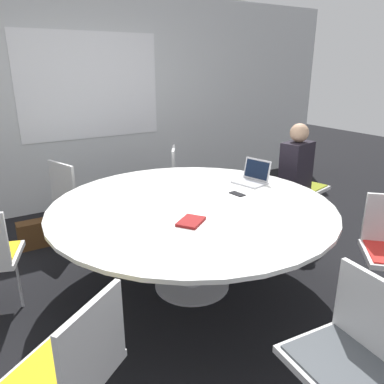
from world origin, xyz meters
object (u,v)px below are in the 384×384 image
(handbag, at_px, (36,234))
(spiral_notebook, at_px, (191,221))
(chair_0, at_px, (300,181))
(chair_2, at_px, (74,192))
(cell_phone, at_px, (237,194))
(person_0, at_px, (297,170))
(chair_5, at_px, (349,347))
(chair_4, at_px, (73,363))
(chair_1, at_px, (184,176))
(laptop, at_px, (253,177))

(handbag, bearing_deg, spiral_notebook, -66.12)
(chair_0, relative_size, chair_2, 1.00)
(chair_0, xyz_separation_m, cell_phone, (-1.33, -0.51, 0.23))
(chair_2, bearing_deg, person_0, 44.02)
(chair_0, height_order, chair_5, same)
(chair_4, relative_size, chair_5, 1.00)
(chair_1, height_order, chair_5, same)
(chair_0, bearing_deg, laptop, 3.72)
(chair_1, xyz_separation_m, cell_phone, (-0.28, -1.38, 0.23))
(chair_1, height_order, spiral_notebook, chair_1)
(cell_phone, bearing_deg, chair_4, -150.35)
(chair_5, xyz_separation_m, spiral_notebook, (-0.14, 1.23, 0.23))
(laptop, xyz_separation_m, spiral_notebook, (-1.00, -0.51, -0.04))
(chair_0, height_order, handbag, chair_0)
(chair_4, xyz_separation_m, spiral_notebook, (1.01, 0.64, 0.23))
(chair_4, height_order, person_0, person_0)
(person_0, bearing_deg, chair_5, 35.91)
(chair_1, height_order, laptop, laptop)
(chair_0, distance_m, cell_phone, 1.44)
(chair_0, relative_size, laptop, 2.63)
(chair_2, distance_m, cell_phone, 1.79)
(chair_4, distance_m, cell_phone, 1.94)
(chair_2, relative_size, person_0, 0.71)
(spiral_notebook, distance_m, cell_phone, 0.73)
(chair_5, xyz_separation_m, handbag, (-0.93, 3.03, -0.39))
(chair_1, relative_size, person_0, 0.71)
(chair_4, height_order, chair_5, same)
(cell_phone, bearing_deg, handbag, 134.43)
(chair_5, xyz_separation_m, cell_phone, (0.52, 1.54, 0.23))
(chair_5, height_order, spiral_notebook, chair_5)
(chair_4, xyz_separation_m, laptop, (2.01, 1.15, 0.28))
(chair_5, bearing_deg, chair_0, -37.10)
(chair_0, xyz_separation_m, person_0, (-0.21, -0.14, 0.19))
(chair_4, relative_size, handbag, 2.43)
(chair_5, distance_m, handbag, 3.19)
(chair_1, bearing_deg, chair_0, 80.98)
(chair_0, bearing_deg, chair_4, 12.36)
(chair_0, distance_m, person_0, 0.32)
(handbag, bearing_deg, laptop, -35.65)
(chair_0, height_order, chair_4, same)
(chair_5, height_order, cell_phone, chair_5)
(chair_5, bearing_deg, handbag, 22.11)
(chair_2, bearing_deg, chair_1, 67.58)
(chair_5, bearing_deg, chair_1, -10.30)
(laptop, relative_size, cell_phone, 2.26)
(chair_2, relative_size, spiral_notebook, 3.39)
(chair_5, relative_size, handbag, 2.43)
(chair_0, xyz_separation_m, spiral_notebook, (-1.99, -0.82, 0.23))
(chair_1, relative_size, cell_phone, 5.94)
(laptop, bearing_deg, chair_1, 169.36)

